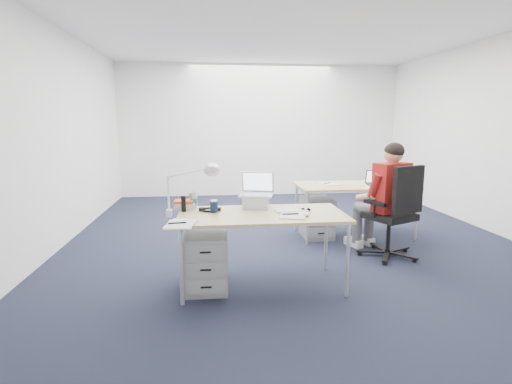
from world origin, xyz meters
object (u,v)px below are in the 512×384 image
Objects in this scene: office_chair at (391,231)px; water_bottle at (194,199)px; seated_person at (382,199)px; dark_laptop at (378,178)px; computer_mouse at (307,214)px; desk_far at (355,188)px; headphones at (210,209)px; bear_figurine at (193,201)px; book_stack at (185,205)px; sunglasses at (306,210)px; can_koozie at (214,206)px; drawer_pedestal_near at (206,261)px; desk_near at (262,218)px; wireless_keyboard at (292,211)px; far_cup at (395,179)px; cordless_phone at (184,204)px; silver_laptop at (256,191)px; desk_lamp at (185,189)px; drawer_pedestal_far at (317,217)px.

water_bottle is at bearing 164.72° from office_chair.
dark_laptop is (0.25, 0.71, 0.16)m from seated_person.
water_bottle is (-1.06, 0.43, 0.08)m from computer_mouse.
desk_far is 16.84× the size of computer_mouse.
headphones is (-0.90, 0.32, 0.00)m from computer_mouse.
book_stack is (-0.08, -0.03, -0.03)m from bear_figurine.
sunglasses is (-1.13, -0.79, 0.07)m from seated_person.
can_koozie is (-1.97, -1.51, 0.11)m from desk_far.
drawer_pedestal_near is 0.51m from headphones.
can_koozie is at bearing -142.48° from desk_far.
book_stack is (-0.21, 0.29, 0.50)m from drawer_pedestal_near.
headphones reaches higher than desk_near.
water_bottle reaches higher than computer_mouse.
dark_laptop is at bearing 60.19° from sunglasses.
wireless_keyboard is 2.56m from far_cup.
bear_figurine is 0.17m from cordless_phone.
water_bottle is (-2.22, -0.55, 0.16)m from seated_person.
desk_near is 16.50× the size of sunglasses.
water_bottle is at bearing -168.43° from silver_laptop.
dark_laptop reaches higher than computer_mouse.
computer_mouse is (-1.16, -0.99, 0.07)m from seated_person.
bear_figurine is 0.31× the size of desk_lamp.
cordless_phone is 1.62× the size of sunglasses.
desk_near reaches higher than drawer_pedestal_near.
drawer_pedestal_far is 1.06× the size of desk_lamp.
drawer_pedestal_near is 5.79× the size of computer_mouse.
far_cup is (1.20, 0.18, 0.50)m from drawer_pedestal_far.
can_koozie is at bearing -141.88° from dark_laptop.
book_stack is at bearing 126.27° from drawer_pedestal_near.
seated_person reaches higher than dark_laptop.
headphones is at bearing -135.81° from drawer_pedestal_far.
far_cup is (0.61, 0.94, 0.10)m from seated_person.
sunglasses is at bearing 3.33° from desk_lamp.
dark_laptop reaches higher than drawer_pedestal_near.
bear_figurine is 0.78× the size of book_stack.
desk_far is at bearing 35.85° from desk_lamp.
bear_figurine is (-2.30, -0.36, 0.49)m from office_chair.
desk_lamp reaches higher than computer_mouse.
seated_person reaches higher than bear_figurine.
headphones is at bearing 40.94° from desk_lamp.
sunglasses is (0.47, -0.21, -0.17)m from silver_laptop.
sunglasses is 0.19× the size of desk_lamp.
desk_lamp is (-0.22, -0.19, 0.24)m from headphones.
silver_laptop is (-1.66, -0.40, 0.59)m from office_chair.
dark_laptop reaches higher than water_bottle.
desk_far is at bearing 41.50° from cordless_phone.
desk_lamp is (0.03, -0.18, 0.18)m from cordless_phone.
desk_far is 8.05× the size of water_bottle.
seated_person is 2.16m from can_koozie.
cordless_phone is (-1.16, 0.30, 0.06)m from computer_mouse.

